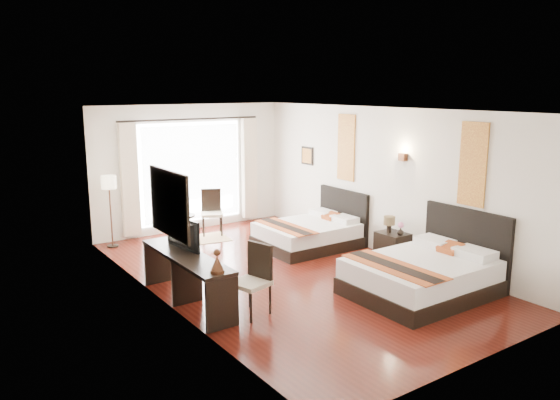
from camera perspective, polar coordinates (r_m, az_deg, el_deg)
floor at (r=9.48m, az=0.90°, el=-7.77°), size 4.50×7.50×0.01m
ceiling at (r=8.95m, az=0.95°, el=9.35°), size 4.50×7.50×0.02m
wall_headboard at (r=10.56m, az=10.89°, el=1.91°), size 0.01×7.50×2.80m
wall_desk at (r=8.04m, az=-12.20°, el=-1.18°), size 0.01×7.50×2.80m
wall_window at (r=12.31m, az=-9.29°, el=3.34°), size 4.50×0.01×2.80m
wall_entry at (r=6.53m, az=20.49°, el=-4.65°), size 4.50×0.01×2.80m
window_glass at (r=12.31m, az=-9.25°, el=2.87°), size 2.40×0.02×2.20m
sheer_curtain at (r=12.26m, az=-9.13°, el=2.83°), size 2.30×0.02×2.10m
drape_left at (r=11.68m, az=-15.46°, el=2.02°), size 0.35×0.14×2.35m
drape_right at (r=12.91m, az=-3.23°, el=3.32°), size 0.35×0.14×2.35m
art_panel_near at (r=9.24m, az=19.51°, el=3.52°), size 0.03×0.50×1.35m
art_panel_far at (r=11.26m, az=6.93°, el=5.46°), size 0.03×0.50×1.35m
wall_sconce at (r=10.12m, az=12.71°, el=4.39°), size 0.10×0.14×0.14m
mirror_frame at (r=7.84m, az=-11.52°, el=-0.35°), size 0.04×1.25×0.95m
mirror_glass at (r=7.85m, az=-11.35°, el=-0.33°), size 0.01×1.12×0.82m
bed_near at (r=8.82m, az=14.88°, el=-7.47°), size 2.17×1.69×1.23m
bed_far at (r=11.01m, az=3.24°, el=-3.45°), size 1.92×1.50×1.08m
nightstand at (r=10.33m, az=11.66°, el=-4.80°), size 0.45×0.55×0.53m
table_lamp at (r=10.23m, az=11.35°, el=-2.26°), size 0.21×0.21×0.33m
vase at (r=10.11m, az=12.47°, el=-3.42°), size 0.14×0.14×0.14m
console_desk at (r=8.25m, az=-9.70°, el=-8.15°), size 0.50×2.20×0.76m
television at (r=8.33m, az=-10.60°, el=-3.54°), size 0.23×0.84×0.48m
bronze_figurine at (r=7.26m, az=-6.59°, el=-6.50°), size 0.20×0.20×0.28m
desk_chair at (r=7.80m, az=-3.01°, el=-9.74°), size 0.57×0.57×1.01m
floor_lamp at (r=11.28m, az=-17.43°, el=1.29°), size 0.29×0.29×1.45m
side_table at (r=11.69m, az=-9.99°, el=-2.80°), size 0.46×0.46×0.53m
fruit_bowl at (r=11.61m, az=-10.03°, el=-1.44°), size 0.23×0.23×0.05m
window_chair at (r=12.00m, az=-7.12°, el=-2.18°), size 0.60×0.60×0.98m
jute_rug at (r=11.69m, az=-8.32°, el=-4.07°), size 1.27×0.96×0.01m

